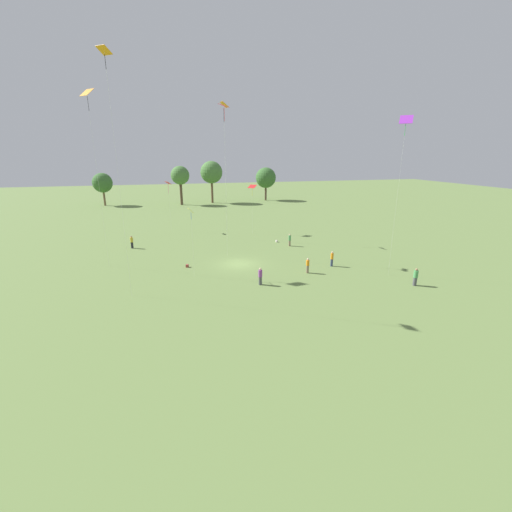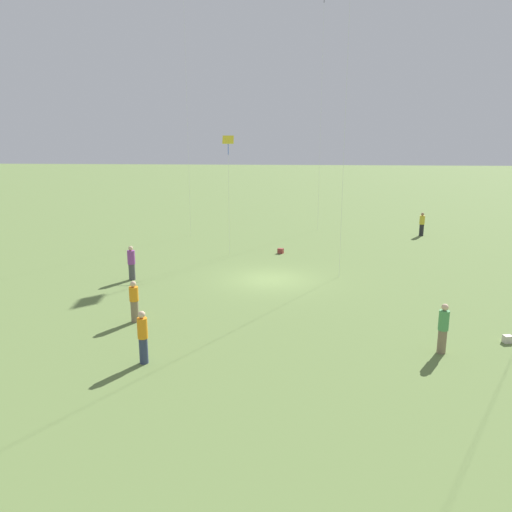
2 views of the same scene
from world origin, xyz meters
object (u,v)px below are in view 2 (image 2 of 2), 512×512
person_3 (143,337)px  picnic_bag_1 (508,339)px  person_0 (134,302)px  person_1 (443,328)px  picnic_bag_0 (281,251)px  person_5 (422,224)px  kite_3 (228,145)px  person_4 (131,263)px

person_3 → picnic_bag_1: size_ratio=5.21×
person_0 → person_3: 4.03m
person_1 → picnic_bag_0: size_ratio=4.22×
person_5 → picnic_bag_1: (20.89, -1.78, -0.75)m
kite_3 → picnic_bag_0: size_ratio=17.64×
person_3 → person_4: person_3 is taller
person_1 → kite_3: kite_3 is taller
person_0 → person_1: 11.75m
person_5 → kite_3: bearing=22.1°
picnic_bag_1 → person_5: bearing=175.1°
person_5 → picnic_bag_0: size_ratio=4.22×
kite_3 → picnic_bag_0: 7.50m
person_0 → picnic_bag_0: (-12.94, 5.45, -0.70)m
person_4 → kite_3: 9.71m
person_0 → person_1: (2.07, 11.57, 0.04)m
picnic_bag_0 → picnic_bag_1: (13.90, 8.78, -0.02)m
person_3 → person_4: size_ratio=1.00×
person_0 → kite_3: size_ratio=0.23×
person_4 → picnic_bag_0: (-6.87, 7.59, -0.74)m
person_1 → kite_3: bearing=-170.8°
person_4 → kite_3: kite_3 is taller
person_5 → kite_3: size_ratio=0.24×
person_0 → picnic_bag_1: bearing=126.2°
picnic_bag_0 → picnic_bag_1: size_ratio=1.21×
person_4 → person_0: bearing=-12.2°
person_5 → person_3: bearing=52.0°
person_3 → person_4: bearing=-122.6°
person_3 → kite_3: 17.19m
person_4 → person_5: person_4 is taller
person_0 → person_3: bearing=62.3°
person_3 → picnic_bag_0: size_ratio=4.30×
person_5 → kite_3: (7.55, -13.82, 6.00)m
person_3 → person_4: (-9.80, -3.66, -0.02)m
person_5 → picnic_bag_1: bearing=78.6°
person_0 → person_4: (-6.07, -2.14, 0.05)m
picnic_bag_0 → person_5: bearing=123.5°
person_5 → kite_3: 16.85m
person_0 → picnic_bag_0: person_0 is taller
kite_3 → picnic_bag_1: kite_3 is taller
kite_3 → picnic_bag_1: 19.20m
person_0 → person_5: (-19.93, 16.00, 0.03)m
picnic_bag_1 → picnic_bag_0: bearing=-147.7°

